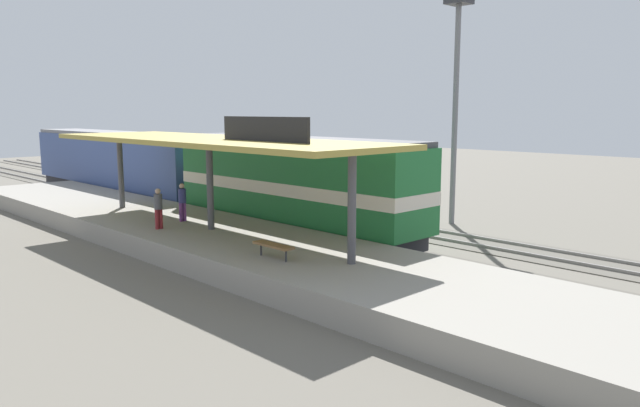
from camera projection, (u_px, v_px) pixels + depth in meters
ground_plane at (323, 229)px, 29.92m from camera, size 120.00×120.00×0.00m
track_near at (293, 234)px, 28.53m from camera, size 3.20×110.00×0.16m
track_far at (358, 222)px, 31.70m from camera, size 3.20×110.00×0.16m
platform at (212, 240)px, 25.30m from camera, size 6.00×44.00×0.90m
station_canopy at (210, 142)px, 24.61m from camera, size 5.20×18.00×4.70m
platform_bench at (273, 246)px, 20.14m from camera, size 0.44×1.70×0.50m
locomotive at (293, 184)px, 28.15m from camera, size 2.93×14.43×4.44m
passenger_carriage_single at (117, 163)px, 40.90m from camera, size 2.90×20.00×4.24m
light_mast at (457, 58)px, 30.07m from camera, size 1.10×1.10×11.70m
person_waiting at (158, 206)px, 25.14m from camera, size 0.34×0.34×1.71m
person_walking at (182, 200)px, 26.90m from camera, size 0.34×0.34×1.71m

